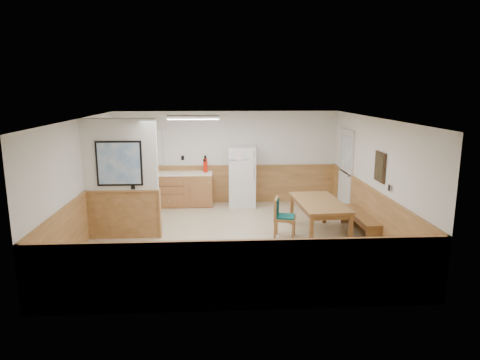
{
  "coord_description": "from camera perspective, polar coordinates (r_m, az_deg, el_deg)",
  "views": [
    {
      "loc": [
        -0.3,
        -8.52,
        3.06
      ],
      "look_at": [
        0.21,
        0.4,
        1.17
      ],
      "focal_mm": 32.0,
      "sensor_mm": 36.0,
      "label": 1
    }
  ],
  "objects": [
    {
      "name": "wainscot_right",
      "position": [
        9.48,
        17.15,
        -4.25
      ],
      "size": [
        0.04,
        6.0,
        1.0
      ],
      "primitive_type": "cube",
      "color": "tan",
      "rests_on": "ground"
    },
    {
      "name": "soap_bottle",
      "position": [
        11.57,
        -13.23,
        1.45
      ],
      "size": [
        0.09,
        0.09,
        0.23
      ],
      "primitive_type": "cylinder",
      "rotation": [
        0.0,
        0.0,
        -0.31
      ],
      "color": "green",
      "rests_on": "kitchen_counter"
    },
    {
      "name": "exterior_door",
      "position": [
        11.1,
        13.89,
        1.18
      ],
      "size": [
        0.07,
        1.02,
        2.15
      ],
      "color": "silver",
      "rests_on": "ground"
    },
    {
      "name": "fire_extinguisher",
      "position": [
        11.4,
        -4.64,
        2.01
      ],
      "size": [
        0.15,
        0.15,
        0.45
      ],
      "rotation": [
        0.0,
        0.0,
        0.36
      ],
      "color": "red",
      "rests_on": "kitchen_counter"
    },
    {
      "name": "wainscot_back",
      "position": [
        11.78,
        -1.73,
        -0.59
      ],
      "size": [
        6.0,
        0.04,
        1.0
      ],
      "primitive_type": "cube",
      "color": "tan",
      "rests_on": "ground"
    },
    {
      "name": "dining_table",
      "position": [
        9.2,
        10.51,
        -3.37
      ],
      "size": [
        0.99,
        1.85,
        0.75
      ],
      "rotation": [
        0.0,
        0.0,
        0.05
      ],
      "color": "olive",
      "rests_on": "ground"
    },
    {
      "name": "dining_chair",
      "position": [
        9.01,
        5.47,
        -4.63
      ],
      "size": [
        0.68,
        0.54,
        0.85
      ],
      "rotation": [
        0.0,
        0.0,
        -0.25
      ],
      "color": "olive",
      "rests_on": "ground"
    },
    {
      "name": "dining_bench",
      "position": [
        9.58,
        15.8,
        -4.96
      ],
      "size": [
        0.4,
        1.68,
        0.45
      ],
      "rotation": [
        0.0,
        0.0,
        0.02
      ],
      "color": "olive",
      "rests_on": "ground"
    },
    {
      "name": "partition_wall",
      "position": [
        9.11,
        -15.56,
        -0.05
      ],
      "size": [
        1.5,
        0.2,
        2.5
      ],
      "color": "white",
      "rests_on": "ground"
    },
    {
      "name": "back_wall",
      "position": [
        11.66,
        -1.76,
        3.03
      ],
      "size": [
        6.0,
        0.02,
        2.5
      ],
      "primitive_type": "cube",
      "color": "white",
      "rests_on": "ground"
    },
    {
      "name": "kitchen_window",
      "position": [
        11.73,
        -12.1,
        4.3
      ],
      "size": [
        0.8,
        0.04,
        1.0
      ],
      "color": "silver",
      "rests_on": "back_wall"
    },
    {
      "name": "right_wall",
      "position": [
        9.31,
        17.55,
        0.19
      ],
      "size": [
        0.02,
        6.0,
        2.5
      ],
      "primitive_type": "cube",
      "color": "white",
      "rests_on": "ground"
    },
    {
      "name": "wainscot_left",
      "position": [
        9.29,
        -19.98,
        -4.77
      ],
      "size": [
        0.04,
        6.0,
        1.0
      ],
      "primitive_type": "cube",
      "color": "tan",
      "rests_on": "ground"
    },
    {
      "name": "ceiling",
      "position": [
        8.54,
        -1.27,
        8.2
      ],
      "size": [
        6.0,
        6.0,
        0.02
      ],
      "primitive_type": "cube",
      "color": "silver",
      "rests_on": "back_wall"
    },
    {
      "name": "fluorescent_fixture",
      "position": [
        9.85,
        -6.24,
        8.32
      ],
      "size": [
        1.2,
        0.3,
        0.09
      ],
      "color": "silver",
      "rests_on": "ceiling"
    },
    {
      "name": "refrigerator",
      "position": [
        11.4,
        0.31,
        0.5
      ],
      "size": [
        0.74,
        0.74,
        1.59
      ],
      "rotation": [
        0.0,
        0.0,
        -0.05
      ],
      "color": "silver",
      "rests_on": "ground"
    },
    {
      "name": "wall_painting",
      "position": [
        8.97,
        18.13,
        1.68
      ],
      "size": [
        0.04,
        0.5,
        0.6
      ],
      "color": "#352315",
      "rests_on": "right_wall"
    },
    {
      "name": "kitchen_counter",
      "position": [
        11.53,
        -7.7,
        -1.17
      ],
      "size": [
        2.2,
        0.61,
        1.0
      ],
      "color": "#A16939",
      "rests_on": "ground"
    },
    {
      "name": "left_wall",
      "position": [
        9.12,
        -20.43,
        -0.25
      ],
      "size": [
        0.02,
        6.0,
        2.5
      ],
      "primitive_type": "cube",
      "color": "white",
      "rests_on": "ground"
    },
    {
      "name": "ground",
      "position": [
        9.06,
        -1.2,
        -7.79
      ],
      "size": [
        6.0,
        6.0,
        0.0
      ],
      "primitive_type": "plane",
      "color": "tan",
      "rests_on": "ground"
    }
  ]
}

